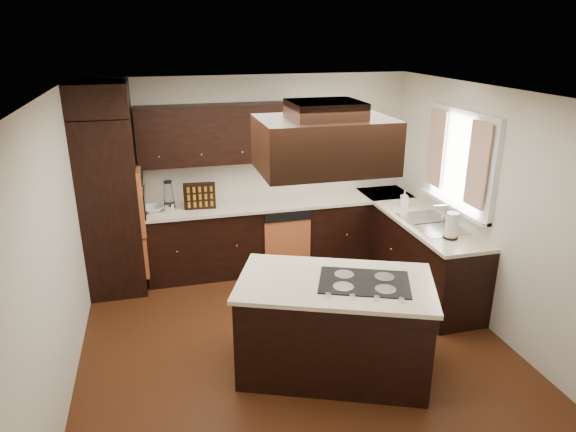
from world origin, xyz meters
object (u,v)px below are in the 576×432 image
Objects in this scene: oven_column at (111,206)px; range_hood at (324,144)px; island at (334,328)px; spice_rack at (200,196)px.

range_hood is (1.88, -2.25, 1.10)m from oven_column.
range_hood reaches higher than island.
spice_rack is (1.04, 0.06, 0.02)m from oven_column.
island is 4.30× the size of spice_rack.
oven_column is 1.27× the size of island.
range_hood is 2.69m from spice_rack.
oven_column is at bearing 129.74° from range_hood.
oven_column is 3.08m from island.
spice_rack reaches higher than island.
spice_rack is at bearing 135.13° from island.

